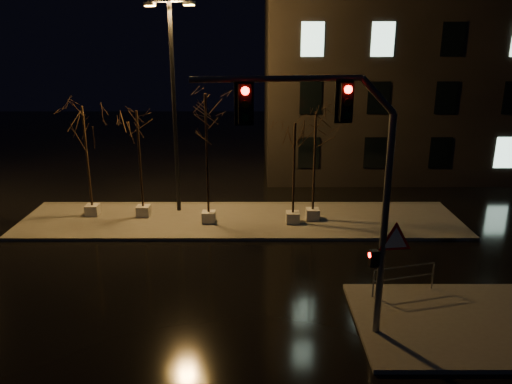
{
  "coord_description": "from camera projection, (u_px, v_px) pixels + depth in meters",
  "views": [
    {
      "loc": [
        0.73,
        -17.65,
        8.93
      ],
      "look_at": [
        0.76,
        2.02,
        2.8
      ],
      "focal_mm": 35.0,
      "sensor_mm": 36.0,
      "label": 1
    }
  ],
  "objects": [
    {
      "name": "building",
      "position": [
        447.0,
        58.0,
        34.48
      ],
      "size": [
        25.0,
        12.0,
        15.0
      ],
      "primitive_type": "cube",
      "color": "black",
      "rests_on": "ground"
    },
    {
      "name": "tree_4",
      "position": [
        315.0,
        136.0,
        23.84
      ],
      "size": [
        1.8,
        1.8,
        5.57
      ],
      "color": "#AAA89F",
      "rests_on": "median"
    },
    {
      "name": "tree_1",
      "position": [
        138.0,
        135.0,
        24.31
      ],
      "size": [
        1.8,
        1.8,
        5.53
      ],
      "color": "#AAA89F",
      "rests_on": "median"
    },
    {
      "name": "traffic_signal_mast",
      "position": [
        345.0,
        174.0,
        13.88
      ],
      "size": [
        6.38,
        0.92,
        7.83
      ],
      "rotation": [
        0.0,
        0.0,
        0.14
      ],
      "color": "slate",
      "rests_on": "sidewalk_corner"
    },
    {
      "name": "guard_rail_a",
      "position": [
        404.0,
        275.0,
        17.71
      ],
      "size": [
        2.35,
        0.66,
        1.05
      ],
      "rotation": [
        0.0,
        0.0,
        0.26
      ],
      "color": "slate",
      "rests_on": "sidewalk_corner"
    },
    {
      "name": "tree_3",
      "position": [
        294.0,
        146.0,
        23.5
      ],
      "size": [
        1.8,
        1.8,
        5.08
      ],
      "color": "#AAA89F",
      "rests_on": "median"
    },
    {
      "name": "median",
      "position": [
        241.0,
        220.0,
        25.22
      ],
      "size": [
        22.0,
        5.0,
        0.15
      ],
      "primitive_type": "cube",
      "color": "#4F4D46",
      "rests_on": "ground"
    },
    {
      "name": "tree_2",
      "position": [
        206.0,
        124.0,
        23.26
      ],
      "size": [
        1.8,
        1.8,
        6.47
      ],
      "color": "#AAA89F",
      "rests_on": "median"
    },
    {
      "name": "ground",
      "position": [
        237.0,
        276.0,
        19.51
      ],
      "size": [
        90.0,
        90.0,
        0.0
      ],
      "primitive_type": "plane",
      "color": "black",
      "rests_on": "ground"
    },
    {
      "name": "sidewalk_corner",
      "position": [
        464.0,
        323.0,
        16.16
      ],
      "size": [
        7.0,
        5.0,
        0.15
      ],
      "primitive_type": "cube",
      "color": "#4F4D46",
      "rests_on": "ground"
    },
    {
      "name": "streetlight_main",
      "position": [
        174.0,
        95.0,
        24.65
      ],
      "size": [
        2.54,
        1.16,
        10.44
      ],
      "rotation": [
        0.0,
        0.0,
        -0.35
      ],
      "color": "black",
      "rests_on": "median"
    },
    {
      "name": "tree_0",
      "position": [
        84.0,
        131.0,
        24.4
      ],
      "size": [
        1.8,
        1.8,
        5.74
      ],
      "color": "#AAA89F",
      "rests_on": "median"
    }
  ]
}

